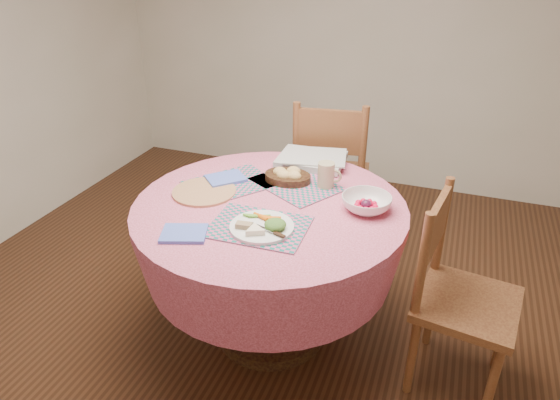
% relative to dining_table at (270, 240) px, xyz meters
% --- Properties ---
extents(ground, '(4.00, 4.00, 0.00)m').
position_rel_dining_table_xyz_m(ground, '(0.00, 0.00, -0.56)').
color(ground, '#331C0F').
rests_on(ground, ground).
extents(dining_table, '(1.24, 1.24, 0.75)m').
position_rel_dining_table_xyz_m(dining_table, '(0.00, 0.00, 0.00)').
color(dining_table, '#DE678F').
rests_on(dining_table, ground).
extents(chair_right, '(0.46, 0.48, 0.91)m').
position_rel_dining_table_xyz_m(chair_right, '(0.85, 0.01, -0.08)').
color(chair_right, brown).
rests_on(chair_right, ground).
extents(chair_back, '(0.53, 0.51, 1.01)m').
position_rel_dining_table_xyz_m(chair_back, '(0.05, 0.89, -0.03)').
color(chair_back, brown).
rests_on(chair_back, ground).
extents(placemat_front, '(0.41, 0.31, 0.01)m').
position_rel_dining_table_xyz_m(placemat_front, '(0.03, -0.21, 0.20)').
color(placemat_front, '#12655E').
rests_on(placemat_front, dining_table).
extents(placemat_left, '(0.48, 0.50, 0.01)m').
position_rel_dining_table_xyz_m(placemat_left, '(-0.26, 0.12, 0.20)').
color(placemat_left, '#12655E').
rests_on(placemat_left, dining_table).
extents(placemat_back, '(0.50, 0.46, 0.01)m').
position_rel_dining_table_xyz_m(placemat_back, '(0.05, 0.23, 0.20)').
color(placemat_back, '#12655E').
rests_on(placemat_back, dining_table).
extents(wicker_trivet, '(0.30, 0.30, 0.01)m').
position_rel_dining_table_xyz_m(wicker_trivet, '(-0.33, -0.00, 0.20)').
color(wicker_trivet, '#A66C48').
rests_on(wicker_trivet, dining_table).
extents(napkin_near, '(0.22, 0.19, 0.01)m').
position_rel_dining_table_xyz_m(napkin_near, '(-0.23, -0.37, 0.20)').
color(napkin_near, '#5168D0').
rests_on(napkin_near, dining_table).
extents(napkin_far, '(0.23, 0.23, 0.01)m').
position_rel_dining_table_xyz_m(napkin_far, '(-0.29, 0.15, 0.21)').
color(napkin_far, '#5168D0').
rests_on(napkin_far, placemat_left).
extents(dinner_plate, '(0.27, 0.27, 0.05)m').
position_rel_dining_table_xyz_m(dinner_plate, '(0.06, -0.22, 0.22)').
color(dinner_plate, white).
rests_on(dinner_plate, placemat_front).
extents(bread_bowl, '(0.23, 0.23, 0.08)m').
position_rel_dining_table_xyz_m(bread_bowl, '(0.00, 0.25, 0.23)').
color(bread_bowl, black).
rests_on(bread_bowl, placemat_back).
extents(latte_mug, '(0.12, 0.08, 0.12)m').
position_rel_dining_table_xyz_m(latte_mug, '(0.19, 0.25, 0.26)').
color(latte_mug, tan).
rests_on(latte_mug, placemat_back).
extents(fruit_bowl, '(0.23, 0.23, 0.07)m').
position_rel_dining_table_xyz_m(fruit_bowl, '(0.42, 0.10, 0.23)').
color(fruit_bowl, white).
rests_on(fruit_bowl, dining_table).
extents(newspaper_stack, '(0.38, 0.31, 0.04)m').
position_rel_dining_table_xyz_m(newspaper_stack, '(0.05, 0.50, 0.22)').
color(newspaper_stack, silver).
rests_on(newspaper_stack, dining_table).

